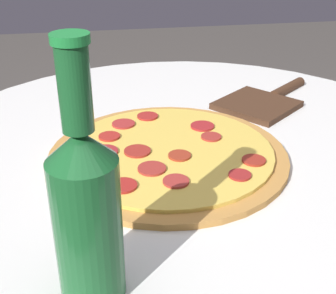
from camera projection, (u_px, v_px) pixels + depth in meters
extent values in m
cylinder|color=silver|center=(188.00, 151.00, 0.80)|extent=(0.95, 0.95, 0.02)
cylinder|color=#B77F3D|center=(168.00, 155.00, 0.75)|extent=(0.38, 0.38, 0.01)
cylinder|color=#E0BC4C|center=(168.00, 151.00, 0.74)|extent=(0.33, 0.33, 0.01)
cylinder|color=maroon|center=(180.00, 156.00, 0.72)|extent=(0.04, 0.04, 0.00)
cylinder|color=maroon|center=(202.00, 126.00, 0.81)|extent=(0.04, 0.04, 0.00)
cylinder|color=maroon|center=(148.00, 116.00, 0.85)|extent=(0.04, 0.04, 0.00)
cylinder|color=maroon|center=(211.00, 137.00, 0.78)|extent=(0.03, 0.03, 0.00)
cylinder|color=maroon|center=(240.00, 175.00, 0.67)|extent=(0.03, 0.03, 0.00)
cylinder|color=maroon|center=(123.00, 186.00, 0.64)|extent=(0.04, 0.04, 0.00)
cylinder|color=maroon|center=(104.00, 151.00, 0.73)|extent=(0.04, 0.04, 0.00)
cylinder|color=#A5261F|center=(109.00, 136.00, 0.78)|extent=(0.04, 0.04, 0.00)
cylinder|color=#9E2E29|center=(176.00, 181.00, 0.65)|extent=(0.04, 0.04, 0.00)
cylinder|color=maroon|center=(152.00, 169.00, 0.68)|extent=(0.04, 0.04, 0.00)
cylinder|color=#A22A28|center=(123.00, 124.00, 0.82)|extent=(0.04, 0.04, 0.00)
cylinder|color=maroon|center=(137.00, 151.00, 0.73)|extent=(0.04, 0.04, 0.00)
cylinder|color=maroon|center=(85.00, 165.00, 0.69)|extent=(0.04, 0.04, 0.00)
cylinder|color=maroon|center=(254.00, 160.00, 0.71)|extent=(0.04, 0.04, 0.00)
cylinder|color=#195628|center=(88.00, 231.00, 0.46)|extent=(0.07, 0.07, 0.16)
cone|color=#195628|center=(80.00, 146.00, 0.41)|extent=(0.07, 0.07, 0.03)
cylinder|color=#195628|center=(75.00, 89.00, 0.39)|extent=(0.03, 0.03, 0.08)
cylinder|color=#1E8438|center=(70.00, 38.00, 0.37)|extent=(0.03, 0.03, 0.01)
cube|color=#422819|center=(257.00, 105.00, 0.93)|extent=(0.19, 0.19, 0.01)
cylinder|color=#422819|center=(288.00, 89.00, 1.01)|extent=(0.10, 0.09, 0.02)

